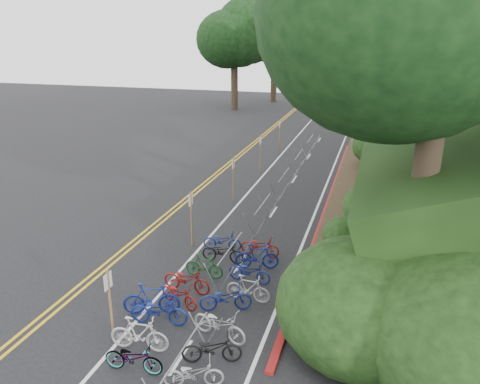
% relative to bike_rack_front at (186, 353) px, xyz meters
% --- Properties ---
extents(ground, '(120.00, 120.00, 0.00)m').
position_rel_bike_rack_front_xyz_m(ground, '(-3.59, 2.70, -0.79)').
color(ground, black).
rests_on(ground, ground).
extents(road_markings, '(7.47, 80.00, 0.01)m').
position_rel_bike_rack_front_xyz_m(road_markings, '(-2.96, 12.80, -0.79)').
color(road_markings, gold).
rests_on(road_markings, ground).
extents(red_curb, '(0.25, 28.00, 0.10)m').
position_rel_bike_rack_front_xyz_m(red_curb, '(2.11, 14.70, -0.74)').
color(red_curb, maroon).
rests_on(red_curb, ground).
extents(embankment, '(14.30, 48.14, 9.11)m').
position_rel_bike_rack_front_xyz_m(embankment, '(9.37, 21.74, 1.78)').
color(embankment, black).
rests_on(embankment, ground).
extents(bike_rack_front, '(1.09, 3.11, 1.06)m').
position_rel_bike_rack_front_xyz_m(bike_rack_front, '(0.00, 0.00, 0.00)').
color(bike_rack_front, gray).
rests_on(bike_rack_front, ground).
extents(bike_racks_rest, '(1.14, 23.00, 1.17)m').
position_rel_bike_rack_front_xyz_m(bike_racks_rest, '(-0.59, 15.70, 0.06)').
color(bike_racks_rest, gray).
rests_on(bike_racks_rest, ground).
extents(signpost_near, '(0.08, 0.40, 2.39)m').
position_rel_bike_rack_front_xyz_m(signpost_near, '(-2.76, 0.84, 0.58)').
color(signpost_near, brown).
rests_on(signpost_near, ground).
extents(signposts_rest, '(0.08, 18.40, 2.50)m').
position_rel_bike_rack_front_xyz_m(signposts_rest, '(-2.99, 16.70, 0.64)').
color(signposts_rest, brown).
rests_on(signposts_rest, ground).
extents(bike_front, '(1.11, 1.96, 1.14)m').
position_rel_bike_rack_front_xyz_m(bike_front, '(-2.29, 2.47, -0.22)').
color(bike_front, navy).
rests_on(bike_front, ground).
extents(bike_valet, '(3.25, 9.66, 1.09)m').
position_rel_bike_rack_front_xyz_m(bike_valet, '(-0.70, 3.58, -0.32)').
color(bike_valet, slate).
rests_on(bike_valet, ground).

